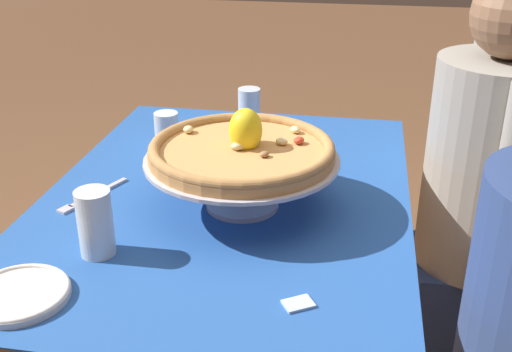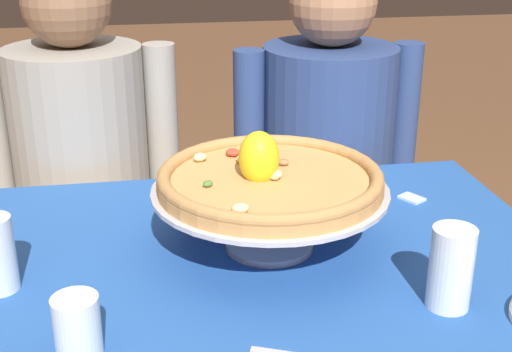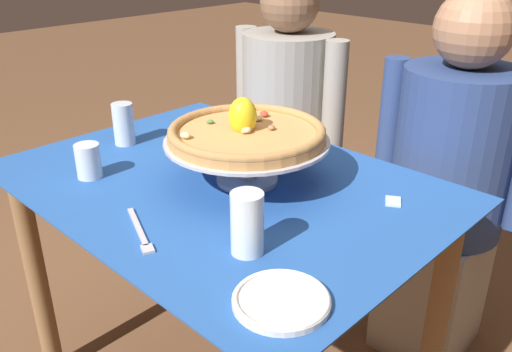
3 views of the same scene
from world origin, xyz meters
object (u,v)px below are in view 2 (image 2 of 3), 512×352
(water_glass_front_right, at_px, (450,273))
(diner_left, at_px, (87,209))
(pizza_stand, at_px, (270,202))
(sugar_packet, at_px, (412,198))
(pizza, at_px, (269,177))
(water_glass_front_left, at_px, (78,331))
(diner_right, at_px, (325,187))

(water_glass_front_right, xyz_separation_m, diner_left, (-0.61, 0.82, -0.22))
(pizza_stand, relative_size, diner_left, 0.34)
(pizza_stand, height_order, diner_left, diner_left)
(water_glass_front_right, height_order, sugar_packet, water_glass_front_right)
(pizza, xyz_separation_m, sugar_packet, (0.34, 0.16, -0.13))
(pizza_stand, bearing_deg, water_glass_front_right, -44.77)
(pizza_stand, bearing_deg, diner_left, 122.59)
(water_glass_front_left, xyz_separation_m, sugar_packet, (0.65, 0.43, -0.04))
(water_glass_front_left, xyz_separation_m, diner_right, (0.59, 0.88, -0.19))
(pizza_stand, relative_size, pizza, 1.06)
(sugar_packet, xyz_separation_m, diner_left, (-0.71, 0.42, -0.16))
(diner_left, height_order, diner_right, diner_left)
(pizza, distance_m, diner_right, 0.73)
(water_glass_front_right, relative_size, sugar_packet, 2.65)
(pizza_stand, height_order, diner_right, diner_right)
(pizza, xyz_separation_m, water_glass_front_left, (-0.32, -0.27, -0.10))
(pizza_stand, height_order, pizza, pizza)
(water_glass_front_left, height_order, diner_right, diner_right)
(diner_left, relative_size, diner_right, 1.01)
(diner_left, bearing_deg, water_glass_front_right, -53.30)
(water_glass_front_right, xyz_separation_m, diner_right, (0.04, 0.85, -0.21))
(pizza_stand, height_order, water_glass_front_right, water_glass_front_right)
(water_glass_front_left, height_order, diner_left, diner_left)
(pizza_stand, distance_m, water_glass_front_right, 0.33)
(sugar_packet, height_order, diner_left, diner_left)
(pizza, distance_m, water_glass_front_right, 0.34)
(water_glass_front_left, relative_size, sugar_packet, 1.82)
(water_glass_front_right, distance_m, diner_left, 1.04)
(water_glass_front_left, relative_size, diner_right, 0.08)
(water_glass_front_right, bearing_deg, sugar_packet, 76.19)
(water_glass_front_right, bearing_deg, pizza, 135.36)
(pizza, relative_size, water_glass_front_left, 4.33)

